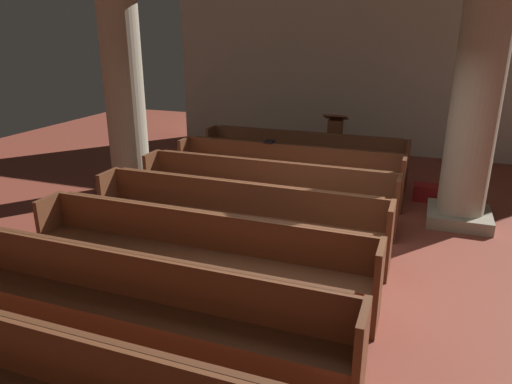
# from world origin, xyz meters

# --- Properties ---
(ground_plane) EXTENTS (19.20, 19.20, 0.00)m
(ground_plane) POSITION_xyz_m (0.00, 0.00, 0.00)
(ground_plane) COLOR brown
(back_wall) EXTENTS (10.00, 0.16, 4.50)m
(back_wall) POSITION_xyz_m (0.00, 6.08, 2.25)
(back_wall) COLOR beige
(back_wall) RESTS_ON ground
(pew_row_0) EXTENTS (3.87, 0.46, 0.87)m
(pew_row_0) POSITION_xyz_m (-1.15, 3.51, 0.47)
(pew_row_0) COLOR brown
(pew_row_0) RESTS_ON ground
(pew_row_1) EXTENTS (3.87, 0.46, 0.87)m
(pew_row_1) POSITION_xyz_m (-1.15, 2.40, 0.47)
(pew_row_1) COLOR brown
(pew_row_1) RESTS_ON ground
(pew_row_2) EXTENTS (3.87, 0.47, 0.87)m
(pew_row_2) POSITION_xyz_m (-1.15, 1.29, 0.47)
(pew_row_2) COLOR brown
(pew_row_2) RESTS_ON ground
(pew_row_3) EXTENTS (3.87, 0.46, 0.87)m
(pew_row_3) POSITION_xyz_m (-1.15, 0.18, 0.47)
(pew_row_3) COLOR brown
(pew_row_3) RESTS_ON ground
(pew_row_4) EXTENTS (3.87, 0.46, 0.87)m
(pew_row_4) POSITION_xyz_m (-1.15, -0.93, 0.47)
(pew_row_4) COLOR brown
(pew_row_4) RESTS_ON ground
(pew_row_5) EXTENTS (3.87, 0.47, 0.87)m
(pew_row_5) POSITION_xyz_m (-1.15, -2.04, 0.47)
(pew_row_5) COLOR brown
(pew_row_5) RESTS_ON ground
(pillar_aisle_side) EXTENTS (0.96, 0.96, 3.55)m
(pillar_aisle_side) POSITION_xyz_m (1.60, 2.18, 1.85)
(pillar_aisle_side) COLOR #9F967E
(pillar_aisle_side) RESTS_ON ground
(pillar_far_side) EXTENTS (0.96, 0.96, 3.55)m
(pillar_far_side) POSITION_xyz_m (-3.86, 1.82, 1.85)
(pillar_far_side) COLOR #9F967E
(pillar_far_side) RESTS_ON ground
(lectern) EXTENTS (0.48, 0.45, 1.08)m
(lectern) POSITION_xyz_m (-0.79, 4.72, 0.45)
(lectern) COLOR brown
(lectern) RESTS_ON ground
(hymn_book) EXTENTS (0.15, 0.19, 0.03)m
(hymn_book) POSITION_xyz_m (-1.52, 2.59, 0.89)
(hymn_book) COLOR black
(hymn_book) RESTS_ON pew_row_1
(kneeler_box_red) EXTENTS (0.42, 0.28, 0.27)m
(kneeler_box_red) POSITION_xyz_m (1.12, 3.01, 0.14)
(kneeler_box_red) COLOR maroon
(kneeler_box_red) RESTS_ON ground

